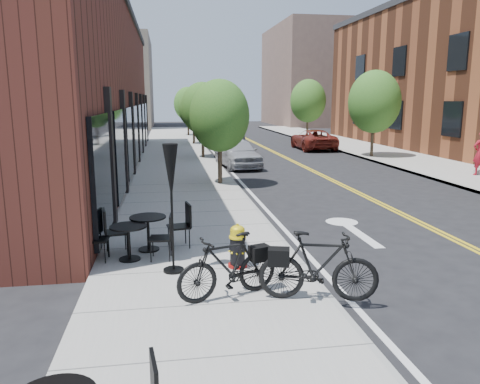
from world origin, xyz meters
TOP-DOWN VIEW (x-y plane):
  - ground at (0.00, 0.00)m, footprint 120.00×120.00m
  - sidewalk_near at (-2.00, 10.00)m, footprint 4.00×70.00m
  - sidewalk_far at (10.00, 10.00)m, footprint 4.00×70.00m
  - building_near at (-6.50, 14.00)m, footprint 5.00×28.00m
  - bg_building_left at (-8.00, 48.00)m, footprint 8.00×14.00m
  - bg_building_right at (16.00, 50.00)m, footprint 10.00×16.00m
  - tree_near_a at (-0.60, 9.00)m, footprint 2.20×2.20m
  - tree_near_b at (-0.60, 17.00)m, footprint 2.30×2.30m
  - tree_near_c at (-0.60, 25.00)m, footprint 2.10×2.10m
  - tree_near_d at (-0.60, 33.00)m, footprint 2.40×2.40m
  - tree_far_b at (8.60, 16.00)m, footprint 2.80×2.80m
  - tree_far_c at (8.60, 28.00)m, footprint 2.80×2.80m
  - fire_hydrant at (-1.31, 0.06)m, footprint 0.43×0.43m
  - bicycle_left at (-1.66, -1.27)m, footprint 1.78×1.00m
  - bicycle_right at (-0.30, -1.61)m, footprint 1.92×0.98m
  - bistro_set_b at (-3.34, 0.77)m, footprint 1.68×0.78m
  - bistro_set_c at (-2.99, 1.32)m, footprint 1.77×0.87m
  - patio_umbrella at (-2.50, 0.01)m, footprint 0.38×0.38m
  - parked_car_a at (0.80, 13.79)m, footprint 2.07×4.19m
  - parked_car_b at (1.15, 18.79)m, footprint 1.53×4.26m
  - parked_car_c at (1.59, 27.78)m, footprint 2.49×4.96m
  - parked_car_far at (6.82, 20.90)m, footprint 2.24×4.67m

SIDE VIEW (x-z plane):
  - ground at x=0.00m, z-range 0.00..0.00m
  - sidewalk_near at x=-2.00m, z-range 0.00..0.12m
  - sidewalk_far at x=10.00m, z-range 0.00..0.12m
  - fire_hydrant at x=-1.31m, z-range 0.10..0.93m
  - bistro_set_b at x=-3.34m, z-range 0.12..1.02m
  - bistro_set_c at x=-2.99m, z-range 0.12..1.06m
  - bicycle_left at x=-1.66m, z-range 0.12..1.15m
  - parked_car_far at x=6.82m, z-range 0.00..1.28m
  - bicycle_right at x=-0.30m, z-range 0.12..1.23m
  - parked_car_a at x=0.80m, z-range 0.00..1.37m
  - parked_car_c at x=1.59m, z-range 0.00..1.38m
  - parked_car_b at x=1.15m, z-range 0.00..1.40m
  - patio_umbrella at x=-2.50m, z-range 0.63..2.96m
  - tree_near_c at x=-0.60m, z-range 0.69..4.37m
  - tree_near_a at x=-0.60m, z-range 0.70..4.51m
  - tree_near_b at x=-0.60m, z-range 0.72..4.70m
  - tree_near_d at x=-0.60m, z-range 0.73..4.85m
  - tree_far_b at x=8.60m, z-range 0.75..5.37m
  - tree_far_c at x=8.60m, z-range 0.75..5.37m
  - building_near at x=-6.50m, z-range 0.00..7.00m
  - bg_building_left at x=-8.00m, z-range 0.00..10.00m
  - bg_building_right at x=16.00m, z-range 0.00..12.00m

